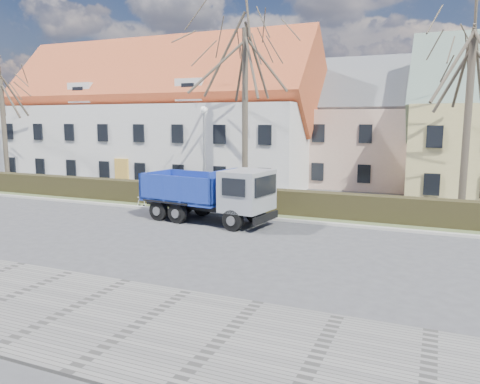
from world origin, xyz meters
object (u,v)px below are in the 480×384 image
at_px(dump_truck, 203,194).
at_px(cart_frame, 139,201).
at_px(streetlight, 204,156).
at_px(parked_car_a, 185,183).

height_order(dump_truck, cart_frame, dump_truck).
distance_m(streetlight, parked_car_a, 5.34).
relative_size(dump_truck, cart_frame, 9.40).
bearing_deg(cart_frame, parked_car_a, 91.04).
xyz_separation_m(dump_truck, parked_car_a, (-5.34, 7.53, -0.68)).
bearing_deg(cart_frame, dump_truck, -19.56).
bearing_deg(streetlight, cart_frame, -146.37).
xyz_separation_m(dump_truck, streetlight, (-2.00, 4.02, 1.55)).
height_order(streetlight, cart_frame, streetlight).
xyz_separation_m(streetlight, parked_car_a, (-3.35, 3.51, -2.24)).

